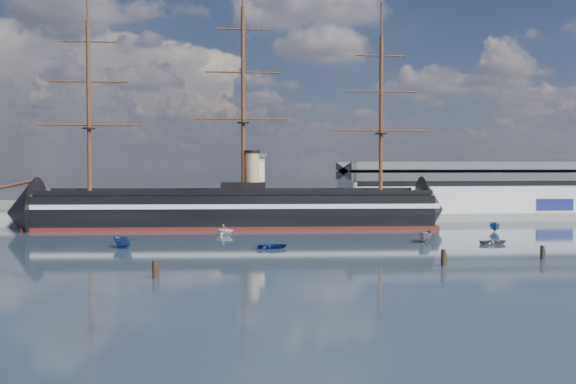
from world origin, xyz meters
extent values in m
plane|color=#1B232E|center=(0.00, 40.00, 0.00)|extent=(600.00, 600.00, 0.00)
cube|color=slate|center=(10.00, 76.00, 0.00)|extent=(180.00, 18.00, 2.00)
cube|color=#B7BABC|center=(58.00, 80.00, 7.00)|extent=(62.00, 20.00, 10.00)
cube|color=#3F4247|center=(58.00, 80.00, 12.60)|extent=(63.00, 21.00, 2.00)
cube|color=silver|center=(3.00, 73.00, 9.00)|extent=(4.00, 4.00, 14.00)
cube|color=#3F4247|center=(3.00, 73.00, 16.50)|extent=(5.00, 5.00, 1.00)
cube|color=black|center=(-2.71, 60.00, 4.00)|extent=(88.86, 21.70, 7.00)
cube|color=silver|center=(-2.71, 60.00, 5.20)|extent=(90.87, 22.07, 1.00)
cube|color=#551611|center=(-2.71, 60.00, 0.35)|extent=(90.86, 22.03, 0.90)
cone|color=black|center=(-49.21, 60.00, 3.70)|extent=(14.99, 16.56, 15.68)
cone|color=black|center=(43.79, 60.00, 3.70)|extent=(12.00, 16.36, 15.68)
cube|color=brown|center=(-2.71, 60.00, 7.60)|extent=(88.77, 20.42, 0.40)
cube|color=black|center=(-0.71, 60.00, 9.00)|extent=(10.37, 6.64, 2.50)
cylinder|color=#997D57|center=(1.29, 60.00, 12.50)|extent=(3.20, 3.20, 9.00)
cylinder|color=#381E0F|center=(-34.71, 60.00, 26.80)|extent=(0.90, 0.90, 38.00)
cylinder|color=#381E0F|center=(-0.71, 60.00, 28.80)|extent=(0.90, 0.90, 42.00)
cylinder|color=#381E0F|center=(31.29, 60.00, 25.80)|extent=(0.90, 0.90, 36.00)
imported|color=navy|center=(-22.69, 25.30, 0.00)|extent=(6.56, 5.66, 2.56)
imported|color=navy|center=(2.40, 21.50, 0.00)|extent=(1.34, 3.23, 1.49)
imported|color=slate|center=(31.10, 27.23, 0.00)|extent=(6.75, 5.09, 2.56)
imported|color=silver|center=(-5.29, 43.90, 0.00)|extent=(5.84, 6.92, 2.36)
imported|color=gray|center=(42.17, 22.92, 0.00)|extent=(1.24, 3.05, 1.42)
imported|color=#2A4D7E|center=(51.83, 43.60, 0.00)|extent=(6.58, 4.20, 2.47)
cylinder|color=black|center=(-14.67, -5.58, 0.00)|extent=(0.64, 0.64, 2.91)
cylinder|color=black|center=(24.37, -0.21, 0.00)|extent=(0.64, 0.64, 3.01)
cylinder|color=black|center=(41.38, 4.36, 0.00)|extent=(0.64, 0.64, 2.74)
camera|label=1|loc=(-7.32, -85.89, 13.92)|focal=40.00mm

